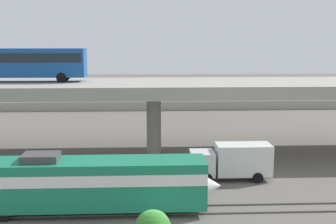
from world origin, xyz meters
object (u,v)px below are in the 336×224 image
Objects in this scene: parked_car_0 at (237,94)px; parked_car_2 at (285,90)px; service_truck_west at (233,160)px; parked_car_1 at (168,94)px; parked_car_3 at (22,94)px; transit_bus_on_overpass at (26,62)px; train_locomotive at (96,182)px; parked_car_4 at (42,93)px.

parked_car_2 is at bearing -152.59° from parked_car_0.
service_truck_west reaches higher than parked_car_1.
service_truck_west is 1.56× the size of parked_car_3.
parked_car_3 is (-48.60, -4.40, -0.00)m from parked_car_2.
parked_car_1 is 23.51m from parked_car_2.
parked_car_0 and parked_car_1 have the same top height.
service_truck_west reaches higher than parked_car_2.
parked_car_2 is at bearing 43.83° from transit_bus_on_overpass.
parked_car_0 is at bearing 48.27° from transit_bus_on_overpass.
service_truck_west is 42.78m from parked_car_0.
train_locomotive is 3.81× the size of parked_car_0.
parked_car_0 is at bearing 178.52° from parked_car_3.
service_truck_west is 1.54× the size of parked_car_2.
parked_car_2 is (10.38, 5.39, -0.00)m from parked_car_0.
transit_bus_on_overpass is 2.76× the size of parked_car_3.
service_truck_west is at bearing -112.15° from parked_car_2.
train_locomotive is at bearing -118.99° from parked_car_2.
parked_car_0 is (8.84, 41.85, 0.66)m from service_truck_west.
transit_bus_on_overpass is at bearing -136.17° from parked_car_2.
service_truck_west is 52.34m from parked_car_4.
transit_bus_on_overpass is at bearing 106.74° from parked_car_3.
service_truck_west reaches higher than parked_car_4.
train_locomotive is 61.81m from parked_car_2.
train_locomotive is 3.83× the size of parked_car_4.
train_locomotive is at bearing -98.40° from parked_car_1.
parked_car_3 is at bearing -1.48° from parked_car_0.
train_locomotive is 4.01× the size of parked_car_2.
train_locomotive is 12.73m from service_truck_west.
transit_bus_on_overpass reaches higher than parked_car_4.
service_truck_west is 1.47× the size of parked_car_4.
parked_car_0 is at bearing -101.93° from service_truck_west.
transit_bus_on_overpass is 1.76× the size of service_truck_west.
parked_car_2 and parked_car_4 have the same top height.
train_locomotive is at bearing -62.51° from transit_bus_on_overpass.
train_locomotive is 4.06× the size of parked_car_3.
parked_car_3 is (-9.86, 32.78, -7.25)m from transit_bus_on_overpass.
parked_car_3 is at bearing -174.83° from parked_car_2.
parked_car_0 is at bearing -152.59° from parked_car_2.
parked_car_4 is (-6.92, 35.11, -7.25)m from transit_bus_on_overpass.
parked_car_0 is 1.00× the size of parked_car_1.
parked_car_3 is 0.94× the size of parked_car_4.
parked_car_1 is at bearing 81.60° from train_locomotive.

